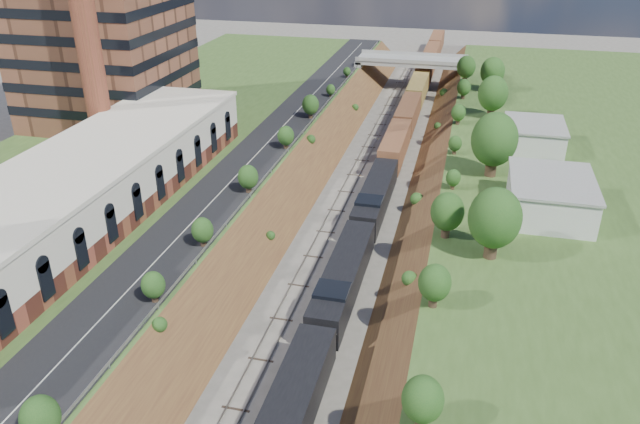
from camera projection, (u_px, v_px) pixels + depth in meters
platform_left at (142, 165)px, 92.53m from camera, size 44.00×180.00×5.00m
platform_right at (618, 212)px, 78.36m from camera, size 44.00×180.00×5.00m
embankment_left at (284, 195)px, 88.91m from camera, size 10.00×180.00×10.00m
embankment_right at (440, 211)px, 84.18m from camera, size 10.00×180.00×10.00m
rail_left_track at (341, 200)px, 87.06m from camera, size 1.58×180.00×0.18m
rail_right_track at (378, 204)px, 85.95m from camera, size 1.58×180.00×0.18m
road at (252, 159)px, 87.65m from camera, size 8.00×180.00×0.10m
guardrail at (280, 159)px, 86.37m from camera, size 0.10×171.00×0.70m
commercial_building at (79, 190)px, 69.63m from camera, size 14.30×62.30×7.00m
smokestack at (83, 11)px, 79.77m from camera, size 3.20×3.20×40.00m
overpass at (411, 67)px, 138.41m from camera, size 24.50×8.30×7.40m
white_building_near at (550, 198)px, 71.44m from camera, size 9.00×12.00×4.00m
white_building_far at (534, 137)px, 90.81m from camera, size 8.00×10.00×3.60m
tree_right_large at (495, 219)px, 61.33m from camera, size 5.25×5.25×7.61m
tree_left_crest at (131, 313)px, 51.11m from camera, size 2.45×2.45×3.55m
freight_train at (407, 117)px, 112.53m from camera, size 3.28×166.32×4.83m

